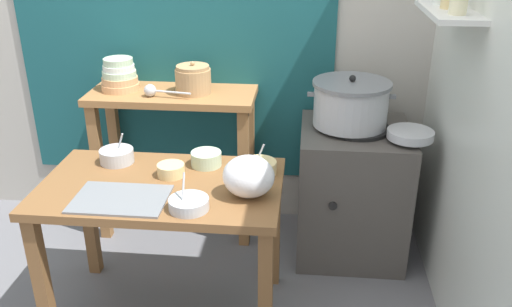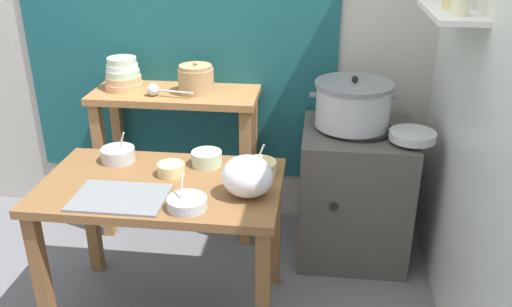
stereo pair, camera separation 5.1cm
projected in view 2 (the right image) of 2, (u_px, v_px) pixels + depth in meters
wall_back at (217, 13)px, 3.18m from camera, size 4.40×0.12×2.60m
wall_right at (493, 58)px, 2.22m from camera, size 0.30×3.20×2.60m
prep_table at (163, 203)px, 2.52m from camera, size 1.10×0.66×0.72m
back_shelf_table at (177, 127)px, 3.21m from camera, size 0.96×0.40×0.90m
stove_block at (354, 192)px, 3.10m from camera, size 0.60×0.61×0.78m
steamer_pot at (353, 104)px, 2.91m from camera, size 0.47×0.42×0.28m
clay_pot at (196, 79)px, 3.08m from camera, size 0.20×0.20×0.18m
bowl_stack_enamel at (123, 75)px, 3.14m from camera, size 0.22×0.22×0.19m
ladle at (155, 90)px, 3.04m from camera, size 0.27×0.08×0.07m
serving_tray at (120, 197)px, 2.33m from camera, size 0.40×0.28×0.01m
plastic_bag at (247, 176)px, 2.32m from camera, size 0.22×0.19×0.19m
wide_pan at (412, 136)px, 2.77m from camera, size 0.24×0.24×0.04m
prep_bowl_0 at (171, 169)px, 2.53m from camera, size 0.13×0.13×0.06m
prep_bowl_1 at (118, 154)px, 2.67m from camera, size 0.17×0.17×0.15m
prep_bowl_2 at (207, 158)px, 2.63m from camera, size 0.15×0.15×0.07m
prep_bowl_3 at (259, 167)px, 2.55m from camera, size 0.16×0.16×0.14m
prep_bowl_4 at (187, 203)px, 2.25m from camera, size 0.17×0.17×0.15m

